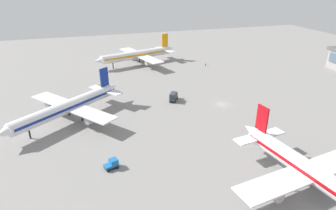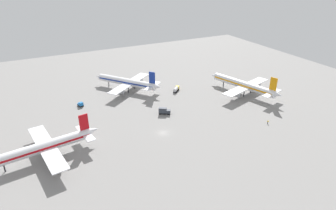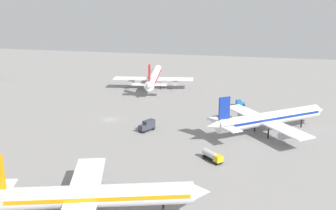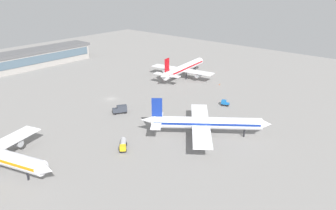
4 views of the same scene
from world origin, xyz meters
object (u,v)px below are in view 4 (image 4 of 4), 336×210
airplane_distant (183,68)px  baggage_tug (225,103)px  airplane_at_gate (205,123)px  safety_cone_near_gate (219,84)px  catering_truck (120,109)px  fuel_truck (123,145)px

airplane_distant → baggage_tug: 44.29m
airplane_at_gate → safety_cone_near_gate: size_ratio=61.49×
airplane_at_gate → catering_truck: (5.35, -36.41, -3.14)m
fuel_truck → baggage_tug: (-52.68, 4.63, -0.23)m
fuel_truck → airplane_at_gate: bearing=103.4°
fuel_truck → baggage_tug: 52.88m
fuel_truck → safety_cone_near_gate: fuel_truck is taller
airplane_at_gate → safety_cone_near_gate: bearing=79.7°
airplane_distant → baggage_tug: bearing=-127.1°
airplane_at_gate → catering_truck: airplane_at_gate is taller
airplane_at_gate → airplane_distant: 69.58m
baggage_tug → catering_truck: bearing=35.1°
catering_truck → baggage_tug: (-34.15, 26.73, -0.54)m
fuel_truck → baggage_tug: size_ratio=1.61×
airplane_distant → catering_truck: airplane_distant is taller
airplane_at_gate → airplane_distant: airplane_distant is taller
catering_truck → safety_cone_near_gate: (-56.76, 9.88, -1.40)m
fuel_truck → baggage_tug: fuel_truck is taller
safety_cone_near_gate → airplane_distant: bearing=-86.4°
catering_truck → fuel_truck: bearing=81.4°
catering_truck → safety_cone_near_gate: size_ratio=9.62×
airplane_distant → baggage_tug: airplane_distant is taller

